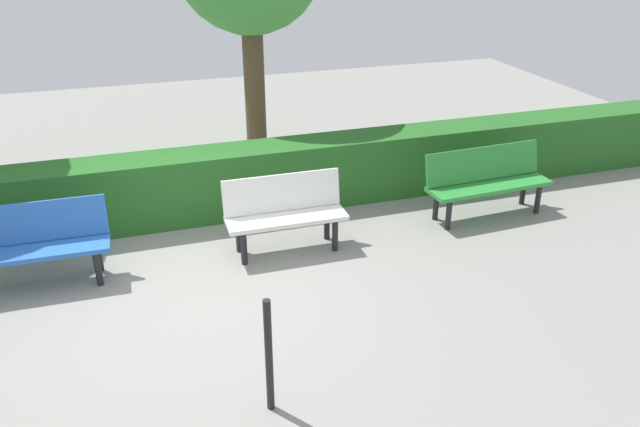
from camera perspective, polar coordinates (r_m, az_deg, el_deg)
The scene contains 6 objects.
ground_plane at distance 6.60m, azimuth -11.66°, elevation -7.17°, with size 18.23×18.23×0.00m, color gray.
bench_green at distance 8.21m, azimuth 14.82°, elevation 3.04°, with size 1.64×0.55×0.86m.
bench_white at distance 7.12m, azimuth -3.20°, elevation 0.27°, with size 1.36×0.47×0.86m.
bench_blue at distance 7.07m, azimuth -24.92°, elevation -2.40°, with size 1.60×0.49×0.86m.
hedge_row at distance 8.15m, azimuth -5.02°, elevation 3.24°, with size 14.23×0.60×0.86m, color #266023.
railing_post_mid at distance 4.87m, azimuth -4.64°, elevation -12.73°, with size 0.06×0.06×1.00m, color black.
Camera 1 is at (0.41, 5.58, 3.52)m, focal length 35.43 mm.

